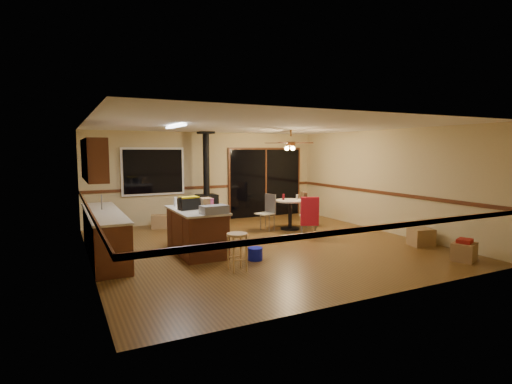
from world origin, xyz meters
TOP-DOWN VIEW (x-y plane):
  - floor at (0.00, 0.00)m, footprint 7.00×7.00m
  - ceiling at (0.00, 0.00)m, footprint 7.00×7.00m
  - wall_back at (0.00, 3.50)m, footprint 7.00×0.00m
  - wall_front at (0.00, -3.50)m, footprint 7.00×0.00m
  - wall_left at (-3.50, 0.00)m, footprint 0.00×7.00m
  - wall_right at (3.50, 0.00)m, footprint 0.00×7.00m
  - chair_rail at (0.00, 0.00)m, footprint 7.00×7.00m
  - window at (-1.60, 3.45)m, footprint 1.72×0.10m
  - sliding_door at (1.90, 3.45)m, footprint 2.52×0.10m
  - lower_cabinets at (-3.20, 0.50)m, footprint 0.60×3.00m
  - countertop at (-3.20, 0.50)m, footprint 0.64×3.04m
  - upper_cabinets at (-3.33, 0.70)m, footprint 0.35×2.00m
  - kitchen_island at (-1.50, 0.00)m, footprint 0.88×1.68m
  - wood_stove at (-0.20, 3.05)m, footprint 0.55×0.50m
  - ceiling_fan at (1.48, 1.26)m, footprint 0.24×0.24m
  - fluorescent_strip at (-1.80, 0.30)m, footprint 0.10×1.20m
  - toolbox_grey at (-1.37, -0.69)m, footprint 0.53×0.33m
  - toolbox_black at (-1.63, 0.03)m, footprint 0.45×0.29m
  - toolbox_yellow_lid at (-1.63, 0.03)m, footprint 0.40×0.26m
  - box_on_island at (-1.25, 0.11)m, footprint 0.23×0.31m
  - bottle_dark at (-1.82, -0.01)m, footprint 0.08×0.08m
  - bottle_pink at (-1.18, -0.07)m, footprint 0.08×0.08m
  - bottle_white at (-1.76, 0.59)m, footprint 0.08×0.08m
  - bar_stool at (-1.24, -1.47)m, footprint 0.44×0.44m
  - blue_bucket at (-0.66, -0.99)m, footprint 0.30×0.30m
  - dining_table at (1.48, 1.26)m, footprint 0.80×0.80m
  - glass_red at (1.33, 1.36)m, footprint 0.07×0.07m
  - glass_cream at (1.66, 1.21)m, footprint 0.08×0.08m
  - chair_left at (0.88, 1.38)m, footprint 0.49×0.48m
  - chair_near at (1.51, 0.39)m, footprint 0.57×0.59m
  - chair_right at (2.01, 1.37)m, footprint 0.58×0.56m
  - box_under_window at (-1.58, 2.94)m, footprint 0.51×0.44m
  - box_corner_a at (2.86, -2.80)m, footprint 0.56×0.52m
  - box_corner_b at (3.10, -1.58)m, footprint 0.55×0.50m
  - box_small_red at (2.86, -2.80)m, footprint 0.36×0.33m

SIDE VIEW (x-z plane):
  - floor at x=0.00m, z-range 0.00..0.00m
  - blue_bucket at x=-0.66m, z-range 0.00..0.23m
  - box_corner_a at x=2.86m, z-range 0.00..0.34m
  - box_under_window at x=-1.58m, z-range 0.00..0.35m
  - box_corner_b at x=3.10m, z-range 0.00..0.38m
  - bar_stool at x=-1.24m, z-range 0.00..0.66m
  - box_small_red at x=2.86m, z-range 0.34..0.42m
  - lower_cabinets at x=-3.20m, z-range 0.00..0.86m
  - kitchen_island at x=-1.50m, z-range 0.00..0.90m
  - dining_table at x=1.48m, z-range 0.14..0.92m
  - chair_left at x=0.88m, z-range 0.33..0.85m
  - chair_near at x=1.51m, z-range 0.25..0.95m
  - chair_right at x=2.01m, z-range 0.25..0.95m
  - wood_stove at x=-0.20m, z-range -0.53..1.99m
  - glass_cream at x=1.66m, z-range 0.78..0.93m
  - glass_red at x=1.33m, z-range 0.78..0.94m
  - countertop at x=-3.20m, z-range 0.86..0.90m
  - toolbox_grey at x=-1.37m, z-range 0.90..1.06m
  - bottle_white at x=-1.76m, z-range 0.90..1.10m
  - chair_rail at x=0.00m, z-range 0.96..1.04m
  - box_on_island at x=-1.25m, z-range 0.90..1.10m
  - bottle_pink at x=-1.18m, z-range 0.90..1.11m
  - toolbox_black at x=-1.63m, z-range 0.90..1.13m
  - bottle_dark at x=-1.82m, z-range 0.90..1.16m
  - sliding_door at x=1.90m, z-range 0.00..2.10m
  - toolbox_yellow_lid at x=-1.63m, z-range 1.13..1.16m
  - wall_back at x=0.00m, z-range -2.20..4.80m
  - wall_front at x=0.00m, z-range -2.20..4.80m
  - wall_left at x=-3.50m, z-range -2.20..4.80m
  - wall_right at x=3.50m, z-range -2.20..4.80m
  - window at x=-1.60m, z-range 0.84..2.16m
  - upper_cabinets at x=-3.33m, z-range 1.50..2.30m
  - ceiling_fan at x=1.48m, z-range 1.94..2.49m
  - fluorescent_strip at x=-1.80m, z-range 2.54..2.58m
  - ceiling at x=0.00m, z-range 2.60..2.60m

